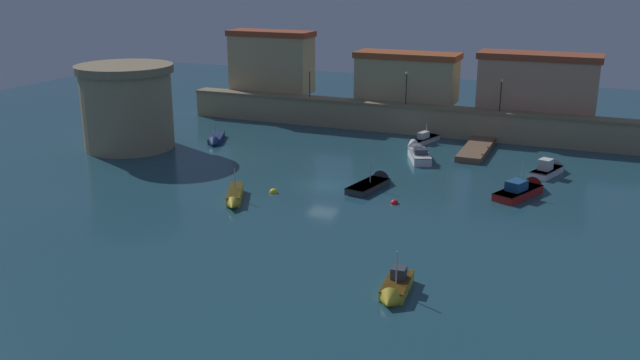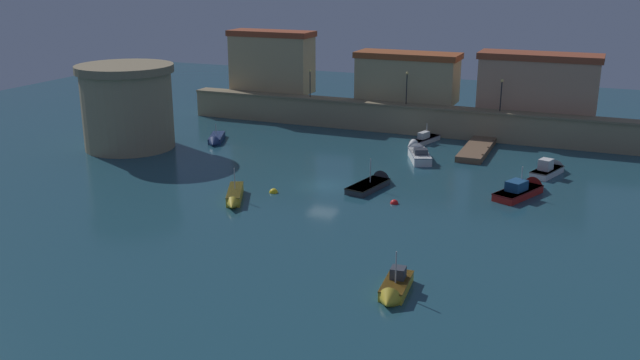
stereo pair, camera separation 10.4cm
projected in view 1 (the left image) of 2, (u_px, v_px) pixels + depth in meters
The scene contains 18 objects.
ground_plane at pixel (323, 186), 61.59m from camera, with size 130.68×130.68×0.00m, color #1E4756.
quay_wall at pixel (397, 118), 81.23m from camera, with size 53.07×2.34×3.36m.
old_town_backdrop at pixel (406, 73), 82.65m from camera, with size 44.77×4.72×7.71m.
fortress_tower at pixel (127, 106), 73.30m from camera, with size 10.09×10.09×8.83m.
pier_dock at pixel (476, 149), 72.68m from camera, with size 2.54×9.63×0.70m.
quay_lamp_0 at pixel (310, 78), 84.13m from camera, with size 0.32×0.32×3.38m.
quay_lamp_1 at pixel (406, 83), 79.66m from camera, with size 0.32×0.32×3.74m.
quay_lamp_2 at pixel (501, 90), 75.80m from camera, with size 0.32×0.32×3.52m.
moored_boat_0 at pixel (395, 289), 40.95m from camera, with size 1.72×4.51×3.01m.
moored_boat_1 at pixel (215, 139), 76.75m from camera, with size 3.30×5.44×2.29m.
moored_boat_2 at pixel (421, 141), 75.90m from camera, with size 2.80×6.02×2.42m.
moored_boat_3 at pixel (234, 196), 57.36m from camera, with size 3.37×5.64×2.73m.
moored_boat_4 at pixel (524, 189), 59.24m from camera, with size 4.24×6.74×3.12m.
moored_boat_5 at pixel (375, 183), 61.50m from camera, with size 2.98×6.32×3.27m.
moored_boat_6 at pixel (550, 169), 65.06m from camera, with size 3.11×5.47×2.08m.
moored_boat_7 at pixel (418, 154), 70.22m from camera, with size 3.91×6.13×1.76m.
mooring_buoy_0 at pixel (394, 204), 56.99m from camera, with size 0.67×0.67×0.67m, color red.
mooring_buoy_1 at pixel (274, 193), 59.72m from camera, with size 0.74×0.74×0.74m, color yellow.
Camera 1 is at (22.28, -54.34, 18.55)m, focal length 39.17 mm.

